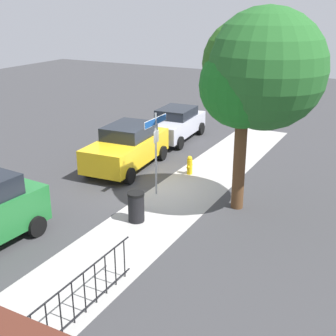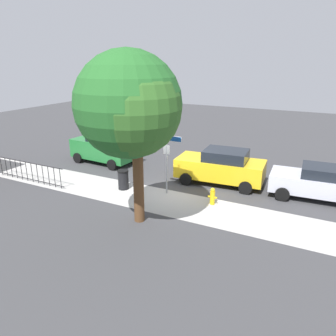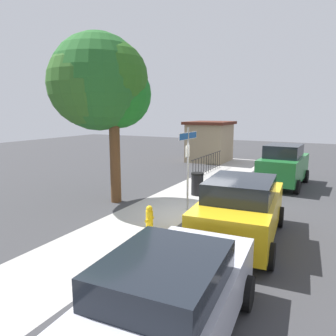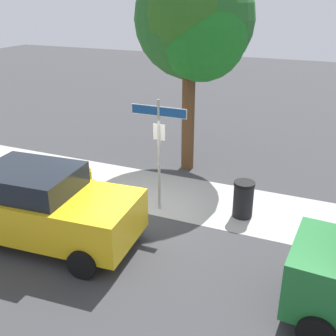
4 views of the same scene
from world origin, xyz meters
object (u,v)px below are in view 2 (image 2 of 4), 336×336
street_sign (167,151)px  car_green (104,147)px  car_silver (319,182)px  car_yellow (221,166)px  fire_hydrant (212,196)px  trash_bin (123,180)px  shade_tree (131,106)px

street_sign → car_green: size_ratio=0.74×
car_silver → car_yellow: size_ratio=0.93×
car_silver → car_yellow: 4.65m
fire_hydrant → trash_bin: bearing=3.8°
street_sign → fire_hydrant: size_ratio=3.89×
car_yellow → trash_bin: 5.04m
street_sign → shade_tree: size_ratio=0.46×
street_sign → fire_hydrant: (-2.40, 0.20, -1.76)m
fire_hydrant → shade_tree: bearing=58.6°
street_sign → car_green: (5.70, -2.55, -1.13)m
car_silver → trash_bin: car_silver is taller
street_sign → trash_bin: size_ratio=3.10×
shade_tree → car_green: shade_tree is taller
street_sign → car_silver: (-6.52, -2.61, -1.32)m
car_green → car_silver: bearing=-176.4°
shade_tree → car_green: size_ratio=1.59×
car_yellow → fire_hydrant: car_yellow is taller
street_sign → fire_hydrant: bearing=175.3°
car_yellow → trash_bin: (4.05, 2.97, -0.43)m
street_sign → trash_bin: street_sign is taller
car_green → fire_hydrant: (-8.10, 2.75, -0.63)m
shade_tree → car_yellow: 7.16m
shade_tree → car_green: bearing=-44.6°
shade_tree → fire_hydrant: bearing=-121.4°
car_green → shade_tree: bearing=138.7°
car_green → fire_hydrant: car_green is taller
car_yellow → fire_hydrant: 2.77m
car_silver → car_yellow: bearing=-1.7°
shade_tree → trash_bin: bearing=-49.1°
car_yellow → trash_bin: bearing=31.9°
car_silver → shade_tree: bearing=41.4°
street_sign → trash_bin: bearing=12.9°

